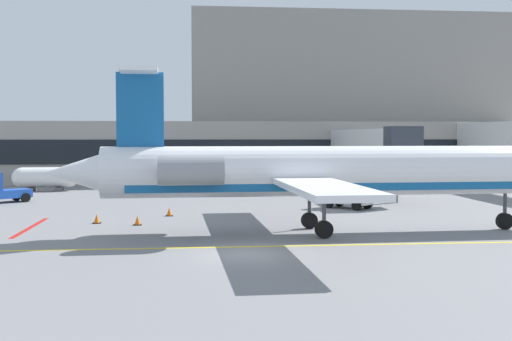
# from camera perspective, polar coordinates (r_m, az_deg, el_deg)

# --- Properties ---
(ground) EXTENTS (120.00, 120.00, 0.11)m
(ground) POSITION_cam_1_polar(r_m,az_deg,el_deg) (28.13, -1.00, -7.52)
(ground) COLOR slate
(terminal_building) EXTENTS (76.30, 16.68, 19.84)m
(terminal_building) POSITION_cam_1_polar(r_m,az_deg,el_deg) (77.89, 4.57, 4.77)
(terminal_building) COLOR gray
(terminal_building) RESTS_ON ground
(jet_bridge_west) EXTENTS (2.40, 22.69, 5.83)m
(jet_bridge_west) POSITION_cam_1_polar(r_m,az_deg,el_deg) (57.57, 9.91, 2.41)
(jet_bridge_west) COLOR silver
(jet_bridge_west) RESTS_ON ground
(regional_jet) EXTENTS (29.92, 21.88, 8.43)m
(regional_jet) POSITION_cam_1_polar(r_m,az_deg,el_deg) (33.89, 6.50, -0.11)
(regional_jet) COLOR white
(regional_jet) RESTS_ON ground
(pushback_tractor) EXTENTS (3.60, 2.29, 2.05)m
(pushback_tractor) POSITION_cam_1_polar(r_m,az_deg,el_deg) (56.18, 7.65, -1.19)
(pushback_tractor) COLOR #E5B20C
(pushback_tractor) RESTS_ON ground
(belt_loader) EXTENTS (3.31, 3.37, 2.09)m
(belt_loader) POSITION_cam_1_polar(r_m,az_deg,el_deg) (45.84, 7.88, -2.17)
(belt_loader) COLOR silver
(belt_loader) RESTS_ON ground
(fuel_tank) EXTENTS (6.05, 2.13, 2.21)m
(fuel_tank) POSITION_cam_1_polar(r_m,az_deg,el_deg) (62.51, -18.23, -0.60)
(fuel_tank) COLOR white
(fuel_tank) RESTS_ON ground
(safety_cone_alpha) EXTENTS (0.47, 0.47, 0.55)m
(safety_cone_alpha) POSITION_cam_1_polar(r_m,az_deg,el_deg) (41.40, -7.74, -3.70)
(safety_cone_alpha) COLOR orange
(safety_cone_alpha) RESTS_ON ground
(safety_cone_bravo) EXTENTS (0.47, 0.47, 0.55)m
(safety_cone_bravo) POSITION_cam_1_polar(r_m,az_deg,el_deg) (37.51, -10.51, -4.43)
(safety_cone_bravo) COLOR orange
(safety_cone_bravo) RESTS_ON ground
(safety_cone_charlie) EXTENTS (0.47, 0.47, 0.55)m
(safety_cone_charlie) POSITION_cam_1_polar(r_m,az_deg,el_deg) (38.76, -14.00, -4.23)
(safety_cone_charlie) COLOR orange
(safety_cone_charlie) RESTS_ON ground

